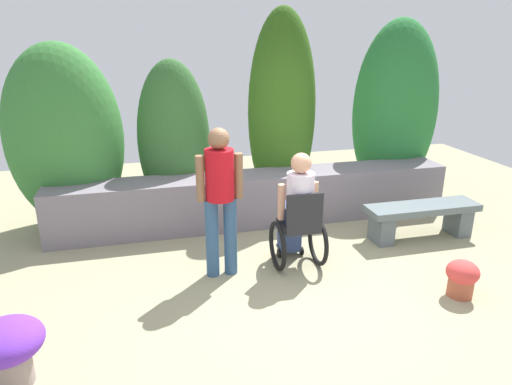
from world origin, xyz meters
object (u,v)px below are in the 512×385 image
object	(u,v)px
flower_pot_terracotta_by_wall	(8,347)
stone_bench	(422,216)
person_standing_companion	(220,193)
flower_pot_purple_near	(462,277)
person_in_wheelchair	(298,214)

from	to	relation	value
flower_pot_terracotta_by_wall	stone_bench	bearing A→B (deg)	19.60
person_standing_companion	flower_pot_purple_near	world-z (taller)	person_standing_companion
stone_bench	person_standing_companion	world-z (taller)	person_standing_companion
flower_pot_terracotta_by_wall	flower_pot_purple_near	bearing A→B (deg)	3.54
person_standing_companion	flower_pot_purple_near	size ratio (longest dim) A/B	4.24
flower_pot_purple_near	person_in_wheelchair	bearing A→B (deg)	143.54
person_standing_companion	flower_pot_terracotta_by_wall	distance (m)	2.30
stone_bench	flower_pot_terracotta_by_wall	size ratio (longest dim) A/B	2.79
person_standing_companion	flower_pot_terracotta_by_wall	xyz separation A→B (m)	(-1.81, -1.27, -0.61)
person_standing_companion	flower_pot_purple_near	bearing A→B (deg)	-36.39
person_in_wheelchair	flower_pot_purple_near	xyz separation A→B (m)	(1.39, -1.03, -0.41)
flower_pot_purple_near	flower_pot_terracotta_by_wall	bearing A→B (deg)	-176.46
flower_pot_purple_near	person_standing_companion	bearing A→B (deg)	155.57
stone_bench	person_standing_companion	xyz separation A→B (m)	(-2.66, -0.32, 0.64)
person_standing_companion	flower_pot_terracotta_by_wall	size ratio (longest dim) A/B	3.08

